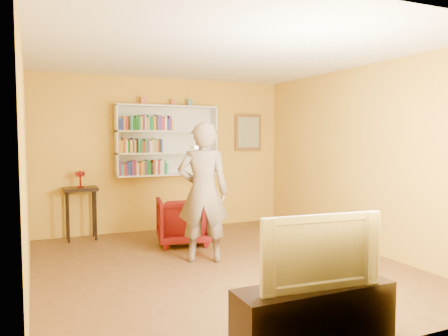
{
  "coord_description": "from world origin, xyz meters",
  "views": [
    {
      "loc": [
        -2.19,
        -5.07,
        1.66
      ],
      "look_at": [
        0.39,
        0.75,
        1.21
      ],
      "focal_mm": 35.0,
      "sensor_mm": 36.0,
      "label": 1
    }
  ],
  "objects_px": {
    "ruby_lustre": "(80,176)",
    "television": "(315,249)",
    "console_table": "(81,196)",
    "tv_cabinet": "(314,315)",
    "bookshelf": "(166,141)",
    "armchair": "(183,221)",
    "person": "(203,192)"
  },
  "relations": [
    {
      "from": "bookshelf",
      "to": "ruby_lustre",
      "type": "bearing_deg",
      "value": -173.85
    },
    {
      "from": "bookshelf",
      "to": "armchair",
      "type": "xyz_separation_m",
      "value": [
        -0.06,
        -1.1,
        -1.23
      ]
    },
    {
      "from": "console_table",
      "to": "person",
      "type": "height_order",
      "value": "person"
    },
    {
      "from": "ruby_lustre",
      "to": "tv_cabinet",
      "type": "relative_size",
      "value": 0.2
    },
    {
      "from": "bookshelf",
      "to": "person",
      "type": "height_order",
      "value": "bookshelf"
    },
    {
      "from": "console_table",
      "to": "person",
      "type": "relative_size",
      "value": 0.46
    },
    {
      "from": "armchair",
      "to": "person",
      "type": "relative_size",
      "value": 0.43
    },
    {
      "from": "bookshelf",
      "to": "ruby_lustre",
      "type": "distance_m",
      "value": 1.59
    },
    {
      "from": "person",
      "to": "tv_cabinet",
      "type": "distance_m",
      "value": 2.63
    },
    {
      "from": "armchair",
      "to": "television",
      "type": "distance_m",
      "value": 3.58
    },
    {
      "from": "ruby_lustre",
      "to": "armchair",
      "type": "xyz_separation_m",
      "value": [
        1.42,
        -0.94,
        -0.68
      ]
    },
    {
      "from": "bookshelf",
      "to": "person",
      "type": "xyz_separation_m",
      "value": [
        -0.12,
        -2.12,
        -0.66
      ]
    },
    {
      "from": "armchair",
      "to": "television",
      "type": "xyz_separation_m",
      "value": [
        -0.09,
        -3.56,
        0.41
      ]
    },
    {
      "from": "armchair",
      "to": "console_table",
      "type": "bearing_deg",
      "value": -22.51
    },
    {
      "from": "tv_cabinet",
      "to": "television",
      "type": "relative_size",
      "value": 1.3
    },
    {
      "from": "bookshelf",
      "to": "tv_cabinet",
      "type": "height_order",
      "value": "bookshelf"
    },
    {
      "from": "ruby_lustre",
      "to": "television",
      "type": "height_order",
      "value": "ruby_lustre"
    },
    {
      "from": "armchair",
      "to": "tv_cabinet",
      "type": "bearing_deg",
      "value": 99.6
    },
    {
      "from": "console_table",
      "to": "ruby_lustre",
      "type": "xyz_separation_m",
      "value": [
        0.0,
        0.0,
        0.34
      ]
    },
    {
      "from": "bookshelf",
      "to": "armchair",
      "type": "distance_m",
      "value": 1.65
    },
    {
      "from": "television",
      "to": "person",
      "type": "bearing_deg",
      "value": 94.27
    },
    {
      "from": "person",
      "to": "armchair",
      "type": "bearing_deg",
      "value": -71.34
    },
    {
      "from": "person",
      "to": "bookshelf",
      "type": "bearing_deg",
      "value": -71.29
    },
    {
      "from": "console_table",
      "to": "television",
      "type": "xyz_separation_m",
      "value": [
        1.33,
        -4.5,
        0.07
      ]
    },
    {
      "from": "armchair",
      "to": "person",
      "type": "bearing_deg",
      "value": 97.72
    },
    {
      "from": "ruby_lustre",
      "to": "person",
      "type": "xyz_separation_m",
      "value": [
        1.36,
        -1.96,
        -0.11
      ]
    },
    {
      "from": "console_table",
      "to": "television",
      "type": "relative_size",
      "value": 0.83
    },
    {
      "from": "armchair",
      "to": "person",
      "type": "height_order",
      "value": "person"
    },
    {
      "from": "console_table",
      "to": "television",
      "type": "height_order",
      "value": "television"
    },
    {
      "from": "bookshelf",
      "to": "person",
      "type": "distance_m",
      "value": 2.22
    },
    {
      "from": "console_table",
      "to": "person",
      "type": "bearing_deg",
      "value": -55.2
    },
    {
      "from": "ruby_lustre",
      "to": "armchair",
      "type": "height_order",
      "value": "ruby_lustre"
    }
  ]
}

